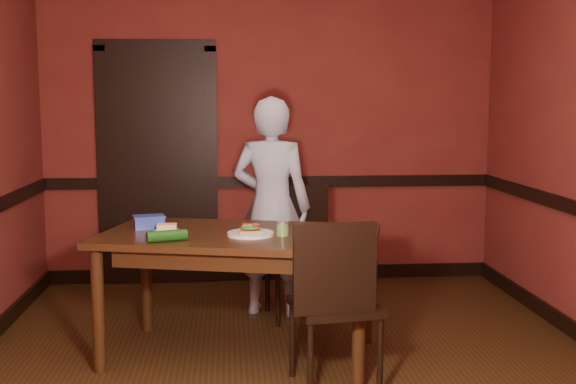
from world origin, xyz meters
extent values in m
cube|color=#2F1F0D|center=(0.00, 0.00, 0.00)|extent=(4.00, 4.50, 0.01)
cube|color=maroon|center=(0.00, 2.25, 1.35)|extent=(4.00, 0.02, 2.70)
cube|color=maroon|center=(0.00, -2.25, 1.35)|extent=(4.00, 0.02, 2.70)
cube|color=black|center=(0.00, 2.23, 0.90)|extent=(4.00, 0.03, 0.10)
cube|color=black|center=(0.00, 2.23, 0.06)|extent=(4.00, 0.03, 0.12)
cube|color=black|center=(-1.00, 2.21, 1.02)|extent=(0.85, 0.04, 2.05)
cube|color=black|center=(-1.48, 2.23, 1.02)|extent=(0.10, 0.06, 2.15)
cube|color=black|center=(-0.52, 2.23, 1.02)|extent=(0.10, 0.06, 2.15)
cube|color=black|center=(-1.00, 2.23, 2.10)|extent=(1.05, 0.06, 0.10)
cube|color=black|center=(-0.31, 0.27, 0.40)|extent=(1.90, 1.36, 0.81)
imported|color=#ACC1D7|center=(-0.06, 1.20, 0.83)|extent=(0.70, 0.57, 1.66)
cylinder|color=white|center=(-0.25, 0.18, 0.81)|extent=(0.29, 0.29, 0.01)
cube|color=#A77951|center=(-0.25, 0.18, 0.83)|extent=(0.13, 0.12, 0.02)
ellipsoid|color=#3C7D2C|center=(-0.25, 0.18, 0.85)|extent=(0.12, 0.11, 0.03)
cylinder|color=#B21E14|center=(-0.27, 0.19, 0.87)|extent=(0.05, 0.05, 0.01)
cylinder|color=#B21E14|center=(-0.21, 0.16, 0.87)|extent=(0.05, 0.05, 0.01)
cylinder|color=#8BAD59|center=(-0.28, 0.15, 0.87)|extent=(0.04, 0.04, 0.01)
cylinder|color=#8BAD59|center=(-0.22, 0.20, 0.87)|extent=(0.04, 0.04, 0.01)
cylinder|color=#8BAD59|center=(-0.25, 0.18, 0.87)|extent=(0.04, 0.04, 0.01)
cylinder|color=#5D9544|center=(-0.05, 0.15, 0.84)|extent=(0.07, 0.07, 0.08)
cylinder|color=#B3B2AD|center=(-0.05, 0.15, 0.89)|extent=(0.08, 0.08, 0.01)
cylinder|color=white|center=(-0.77, 0.34, 0.81)|extent=(0.16, 0.16, 0.01)
cube|color=#EAC780|center=(-0.77, 0.34, 0.84)|extent=(0.12, 0.08, 0.04)
cube|color=#2F45B2|center=(-0.90, 0.48, 0.84)|extent=(0.21, 0.17, 0.07)
cube|color=#2F45B2|center=(-0.90, 0.48, 0.88)|extent=(0.23, 0.18, 0.01)
cylinder|color=#134410|center=(-0.74, 0.03, 0.84)|extent=(0.25, 0.13, 0.07)
camera|label=1|loc=(-0.38, -4.20, 1.63)|focal=45.00mm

